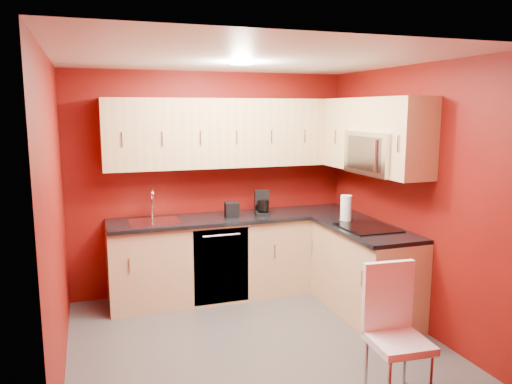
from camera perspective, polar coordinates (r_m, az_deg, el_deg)
floor at (r=4.74m, az=-0.35°, el=-16.67°), size 3.20×3.20×0.00m
ceiling at (r=4.27m, az=-0.38°, el=15.03°), size 3.20×3.20×0.00m
wall_back at (r=5.76m, az=-5.11°, el=1.07°), size 3.20×0.00×3.20m
wall_front at (r=2.99m, az=8.87°, el=-6.89°), size 3.20×0.00×3.20m
wall_left at (r=4.13m, az=-21.97°, el=-2.92°), size 0.00×3.00×3.00m
wall_right at (r=5.06m, az=17.07°, el=-0.46°), size 0.00×3.00×3.00m
base_cabinets_back at (r=5.70m, az=-2.30°, el=-7.38°), size 2.80×0.60×0.87m
base_cabinets_right at (r=5.30m, az=12.37°, el=-8.92°), size 0.60×1.30×0.87m
countertop_back at (r=5.57m, az=-2.28°, el=-2.94°), size 2.80×0.63×0.04m
countertop_right at (r=5.16m, az=12.49°, el=-4.18°), size 0.63×1.27×0.04m
upper_cabinets_back at (r=5.58m, az=-2.76°, el=6.77°), size 2.80×0.35×0.75m
upper_cabinets_right at (r=5.27m, az=13.02°, el=7.06°), size 0.35×1.55×0.75m
microwave at (r=5.06m, az=14.07°, el=4.35°), size 0.42×0.76×0.42m
cooktop at (r=5.12m, az=12.66°, el=-4.00°), size 0.50×0.55×0.01m
sink at (r=5.40m, az=-11.55°, el=-2.94°), size 0.52×0.42×0.35m
dishwasher_front at (r=5.37m, az=-3.99°, el=-8.46°), size 0.60×0.02×0.82m
downlight at (r=4.56m, az=-1.62°, el=14.49°), size 0.20×0.20×0.01m
coffee_maker at (r=5.62m, az=0.74°, el=-1.22°), size 0.20×0.24×0.27m
napkin_holder at (r=5.51m, az=-2.78°, el=-2.03°), size 0.16×0.16×0.16m
paper_towel at (r=5.35m, az=10.25°, el=-1.86°), size 0.17×0.17×0.28m
dining_chair at (r=3.84m, az=16.03°, el=-15.45°), size 0.43×0.45×0.98m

